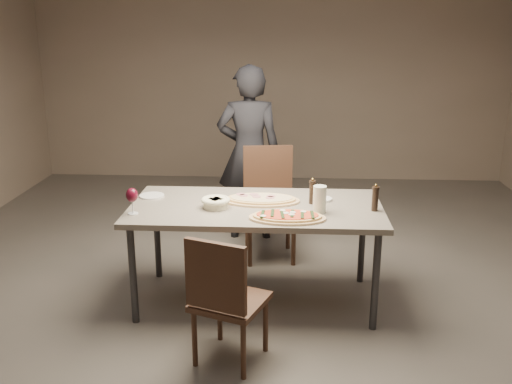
# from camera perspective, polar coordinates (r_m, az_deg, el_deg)

# --- Properties ---
(room) EXTENTS (7.00, 7.00, 7.00)m
(room) POSITION_cam_1_polar(r_m,az_deg,el_deg) (3.93, 0.00, 7.71)
(room) COLOR #5B554F
(room) RESTS_ON ground
(dining_table) EXTENTS (1.80, 0.90, 0.75)m
(dining_table) POSITION_cam_1_polar(r_m,az_deg,el_deg) (4.10, 0.00, -2.10)
(dining_table) COLOR gray
(dining_table) RESTS_ON ground
(zucchini_pizza) EXTENTS (0.52, 0.29, 0.05)m
(zucchini_pizza) POSITION_cam_1_polar(r_m,az_deg,el_deg) (3.80, 3.15, -2.47)
(zucchini_pizza) COLOR tan
(zucchini_pizza) RESTS_ON dining_table
(ham_pizza) EXTENTS (0.56, 0.31, 0.04)m
(ham_pizza) POSITION_cam_1_polar(r_m,az_deg,el_deg) (4.16, 0.54, -0.76)
(ham_pizza) COLOR tan
(ham_pizza) RESTS_ON dining_table
(bread_basket) EXTENTS (0.20, 0.20, 0.07)m
(bread_basket) POSITION_cam_1_polar(r_m,az_deg,el_deg) (4.02, -4.05, -1.00)
(bread_basket) COLOR beige
(bread_basket) RESTS_ON dining_table
(oil_dish) EXTENTS (0.14, 0.14, 0.02)m
(oil_dish) POSITION_cam_1_polar(r_m,az_deg,el_deg) (4.22, 6.65, -0.70)
(oil_dish) COLOR white
(oil_dish) RESTS_ON dining_table
(pepper_mill_left) EXTENTS (0.05, 0.05, 0.19)m
(pepper_mill_left) POSITION_cam_1_polar(r_m,az_deg,el_deg) (4.02, 11.83, -0.61)
(pepper_mill_left) COLOR black
(pepper_mill_left) RESTS_ON dining_table
(pepper_mill_right) EXTENTS (0.05, 0.05, 0.19)m
(pepper_mill_right) POSITION_cam_1_polar(r_m,az_deg,el_deg) (4.11, 5.65, 0.04)
(pepper_mill_right) COLOR black
(pepper_mill_right) RESTS_ON dining_table
(carafe) EXTENTS (0.09, 0.09, 0.19)m
(carafe) POSITION_cam_1_polar(r_m,az_deg,el_deg) (3.92, 6.38, -0.74)
(carafe) COLOR silver
(carafe) RESTS_ON dining_table
(wine_glass) EXTENTS (0.08, 0.08, 0.18)m
(wine_glass) POSITION_cam_1_polar(r_m,az_deg,el_deg) (3.95, -12.30, -0.39)
(wine_glass) COLOR silver
(wine_glass) RESTS_ON dining_table
(side_plate) EXTENTS (0.18, 0.18, 0.01)m
(side_plate) POSITION_cam_1_polar(r_m,az_deg,el_deg) (4.35, -10.37, -0.38)
(side_plate) COLOR white
(side_plate) RESTS_ON dining_table
(chair_near) EXTENTS (0.51, 0.51, 0.84)m
(chair_near) POSITION_cam_1_polar(r_m,az_deg,el_deg) (3.41, -3.20, -10.23)
(chair_near) COLOR #3E261A
(chair_near) RESTS_ON ground
(chair_far) EXTENTS (0.51, 0.51, 0.97)m
(chair_far) POSITION_cam_1_polar(r_m,az_deg,el_deg) (5.01, 1.30, -0.38)
(chair_far) COLOR #3E261A
(chair_far) RESTS_ON ground
(diner) EXTENTS (0.62, 0.43, 1.65)m
(diner) POSITION_cam_1_polar(r_m,az_deg,el_deg) (5.36, -0.71, 3.90)
(diner) COLOR black
(diner) RESTS_ON ground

